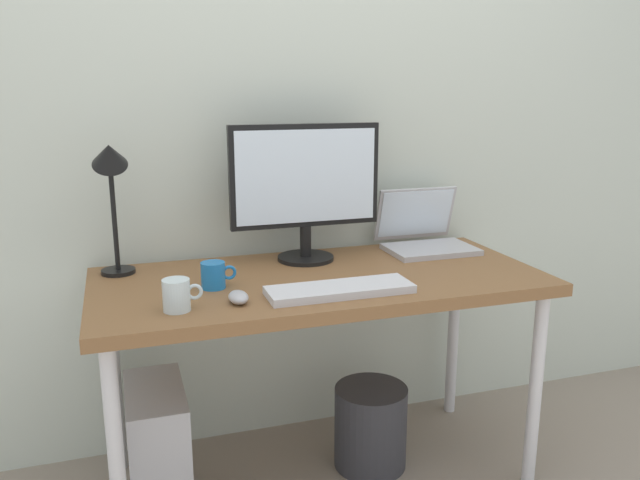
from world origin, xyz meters
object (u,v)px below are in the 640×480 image
(desk_lamp, at_px, (111,176))
(laptop, at_px, (424,234))
(monitor, at_px, (305,184))
(wastebasket, at_px, (370,427))
(desk, at_px, (320,295))
(glass_cup, at_px, (177,295))
(mouse, at_px, (238,297))
(keyboard, at_px, (339,290))
(coffee_mug, at_px, (214,275))
(computer_tower, at_px, (158,450))

(desk_lamp, bearing_deg, laptop, 0.98)
(monitor, height_order, wastebasket, monitor)
(desk, height_order, glass_cup, glass_cup)
(mouse, bearing_deg, glass_cup, -176.30)
(keyboard, height_order, coffee_mug, coffee_mug)
(monitor, relative_size, computer_tower, 1.27)
(desk, relative_size, coffee_mug, 13.28)
(desk, height_order, mouse, mouse)
(desk, relative_size, desk_lamp, 3.16)
(glass_cup, bearing_deg, desk, 22.14)
(computer_tower, bearing_deg, monitor, 20.21)
(laptop, bearing_deg, coffee_mug, -163.82)
(laptop, height_order, desk_lamp, desk_lamp)
(mouse, height_order, glass_cup, glass_cup)
(desk, height_order, laptop, laptop)
(desk_lamp, xyz_separation_m, computer_tower, (0.08, -0.21, -0.86))
(desk_lamp, xyz_separation_m, mouse, (0.32, -0.38, -0.31))
(mouse, bearing_deg, laptop, 26.93)
(glass_cup, xyz_separation_m, computer_tower, (-0.07, 0.19, -0.57))
(monitor, xyz_separation_m, desk_lamp, (-0.64, 0.00, 0.05))
(computer_tower, distance_m, wastebasket, 0.74)
(desk_lamp, bearing_deg, monitor, -0.07)
(wastebasket, bearing_deg, coffee_mug, -176.41)
(computer_tower, xyz_separation_m, wastebasket, (0.74, 0.02, -0.06))
(laptop, bearing_deg, mouse, -153.07)
(mouse, relative_size, wastebasket, 0.30)
(desk, xyz_separation_m, glass_cup, (-0.48, -0.19, 0.11))
(laptop, xyz_separation_m, mouse, (-0.79, -0.40, -0.04))
(monitor, xyz_separation_m, glass_cup, (-0.49, -0.39, -0.23))
(keyboard, bearing_deg, desk_lamp, 147.80)
(glass_cup, bearing_deg, mouse, 3.70)
(keyboard, relative_size, wastebasket, 1.47)
(coffee_mug, distance_m, wastebasket, 0.83)
(desk_lamp, bearing_deg, glass_cup, -69.00)
(laptop, height_order, mouse, laptop)
(laptop, height_order, keyboard, laptop)
(monitor, height_order, laptop, monitor)
(desk, height_order, keyboard, keyboard)
(keyboard, distance_m, coffee_mug, 0.38)
(desk_lamp, relative_size, computer_tower, 1.09)
(laptop, relative_size, coffee_mug, 2.92)
(desk_lamp, distance_m, computer_tower, 0.88)
(monitor, distance_m, laptop, 0.52)
(mouse, relative_size, coffee_mug, 0.82)
(desk_lamp, height_order, computer_tower, desk_lamp)
(coffee_mug, distance_m, computer_tower, 0.60)
(keyboard, xyz_separation_m, coffee_mug, (-0.34, 0.17, 0.03))
(monitor, bearing_deg, desk_lamp, 179.93)
(monitor, bearing_deg, computer_tower, -159.79)
(monitor, height_order, coffee_mug, monitor)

